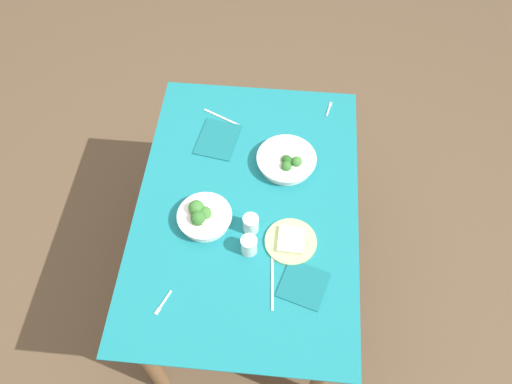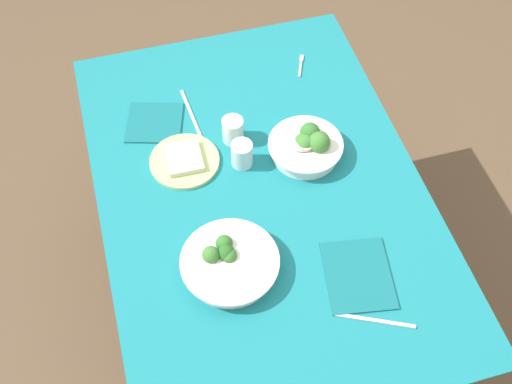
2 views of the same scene
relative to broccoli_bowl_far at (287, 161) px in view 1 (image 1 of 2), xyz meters
The scene contains 13 objects.
ground_plane 0.83m from the broccoli_bowl_far, 33.85° to the right, with size 6.00×6.00×0.00m, color brown.
dining_table 0.31m from the broccoli_bowl_far, 33.85° to the right, with size 1.38×0.94×0.76m.
broccoli_bowl_far is the anchor object (origin of this frame).
broccoli_bowl_near 0.46m from the broccoli_bowl_far, 45.03° to the right, with size 0.23×0.23×0.10m.
bread_side_plate 0.39m from the broccoli_bowl_far, ahead, with size 0.21×0.21×0.03m.
water_glass_center 0.46m from the broccoli_bowl_far, 15.77° to the right, with size 0.07×0.07×0.08m, color silver.
water_glass_side 0.36m from the broccoli_bowl_far, 20.33° to the right, with size 0.07×0.07×0.08m, color silver.
fork_by_far_bowl 0.40m from the broccoli_bowl_far, 152.31° to the left, with size 0.09×0.03×0.00m.
fork_by_near_bowl 0.82m from the broccoli_bowl_far, 31.53° to the right, with size 0.10×0.05×0.00m.
table_knife_left 0.41m from the broccoli_bowl_far, 127.77° to the right, with size 0.21×0.01×0.00m, color #B7B7BC.
table_knife_right 0.58m from the broccoli_bowl_far, ahead, with size 0.22×0.01×0.00m, color #B7B7BC.
napkin_folded_upper 0.58m from the broccoli_bowl_far, ahead, with size 0.17×0.17×0.01m, color #156870.
napkin_folded_lower 0.35m from the broccoli_bowl_far, 109.40° to the right, with size 0.22×0.17×0.01m, color #156870.
Camera 1 is at (1.15, 0.14, 2.61)m, focal length 36.10 mm.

